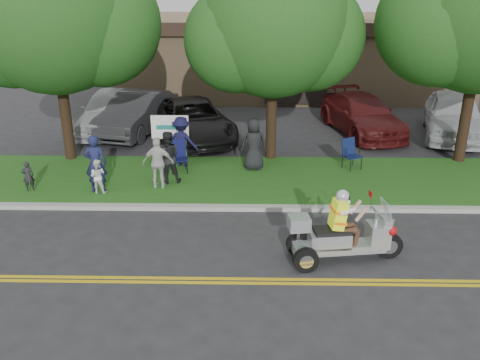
{
  "coord_description": "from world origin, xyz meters",
  "views": [
    {
      "loc": [
        -0.25,
        -9.7,
        6.02
      ],
      "look_at": [
        -0.48,
        2.0,
        1.31
      ],
      "focal_mm": 38.0,
      "sensor_mm": 36.0,
      "label": 1
    }
  ],
  "objects_px": {
    "spectator_adult_mid": "(167,157)",
    "parked_car_mid": "(192,120)",
    "spectator_adult_right": "(158,163)",
    "parked_car_left": "(137,113)",
    "lawn_chair_a": "(178,154)",
    "parked_car_far_right": "(453,115)",
    "parked_car_right": "(362,115)",
    "lawn_chair_b": "(350,152)",
    "trike_scooter": "(341,237)",
    "parked_car_far_left": "(110,110)",
    "spectator_adult_left": "(96,164)"
  },
  "relations": [
    {
      "from": "lawn_chair_a",
      "to": "parked_car_right",
      "type": "bearing_deg",
      "value": 20.81
    },
    {
      "from": "spectator_adult_mid",
      "to": "parked_car_left",
      "type": "xyz_separation_m",
      "value": [
        -2.11,
        5.67,
        -0.09
      ]
    },
    {
      "from": "parked_car_right",
      "to": "parked_car_far_left",
      "type": "bearing_deg",
      "value": 166.17
    },
    {
      "from": "parked_car_right",
      "to": "parked_car_far_right",
      "type": "relative_size",
      "value": 0.99
    },
    {
      "from": "trike_scooter",
      "to": "parked_car_left",
      "type": "relative_size",
      "value": 0.54
    },
    {
      "from": "parked_car_far_right",
      "to": "parked_car_right",
      "type": "bearing_deg",
      "value": -172.1
    },
    {
      "from": "spectator_adult_left",
      "to": "parked_car_far_left",
      "type": "height_order",
      "value": "spectator_adult_left"
    },
    {
      "from": "parked_car_far_right",
      "to": "parked_car_left",
      "type": "bearing_deg",
      "value": -165.49
    },
    {
      "from": "parked_car_far_left",
      "to": "parked_car_far_right",
      "type": "xyz_separation_m",
      "value": [
        13.88,
        -0.56,
        0.03
      ]
    },
    {
      "from": "spectator_adult_left",
      "to": "parked_car_left",
      "type": "bearing_deg",
      "value": -92.44
    },
    {
      "from": "lawn_chair_b",
      "to": "parked_car_mid",
      "type": "relative_size",
      "value": 0.18
    },
    {
      "from": "trike_scooter",
      "to": "spectator_adult_left",
      "type": "xyz_separation_m",
      "value": [
        -6.51,
        3.64,
        0.36
      ]
    },
    {
      "from": "trike_scooter",
      "to": "spectator_adult_left",
      "type": "distance_m",
      "value": 7.47
    },
    {
      "from": "trike_scooter",
      "to": "lawn_chair_b",
      "type": "xyz_separation_m",
      "value": [
        1.27,
        5.81,
        0.05
      ]
    },
    {
      "from": "spectator_adult_right",
      "to": "parked_car_far_right",
      "type": "bearing_deg",
      "value": -152.56
    },
    {
      "from": "spectator_adult_right",
      "to": "parked_car_left",
      "type": "height_order",
      "value": "spectator_adult_right"
    },
    {
      "from": "spectator_adult_mid",
      "to": "parked_car_right",
      "type": "distance_m",
      "value": 9.19
    },
    {
      "from": "spectator_adult_right",
      "to": "parked_car_mid",
      "type": "height_order",
      "value": "spectator_adult_right"
    },
    {
      "from": "lawn_chair_b",
      "to": "parked_car_far_left",
      "type": "xyz_separation_m",
      "value": [
        -9.08,
        4.53,
        0.2
      ]
    },
    {
      "from": "trike_scooter",
      "to": "parked_car_far_left",
      "type": "distance_m",
      "value": 12.96
    },
    {
      "from": "parked_car_right",
      "to": "spectator_adult_right",
      "type": "bearing_deg",
      "value": -152.77
    },
    {
      "from": "spectator_adult_left",
      "to": "parked_car_left",
      "type": "height_order",
      "value": "spectator_adult_left"
    },
    {
      "from": "lawn_chair_b",
      "to": "parked_car_left",
      "type": "xyz_separation_m",
      "value": [
        -7.93,
        4.28,
        0.16
      ]
    },
    {
      "from": "lawn_chair_b",
      "to": "parked_car_mid",
      "type": "distance_m",
      "value": 6.56
    },
    {
      "from": "lawn_chair_a",
      "to": "lawn_chair_b",
      "type": "relative_size",
      "value": 1.04
    },
    {
      "from": "spectator_adult_right",
      "to": "parked_car_mid",
      "type": "distance_m",
      "value": 5.27
    },
    {
      "from": "spectator_adult_mid",
      "to": "spectator_adult_right",
      "type": "xyz_separation_m",
      "value": [
        -0.21,
        -0.42,
        -0.03
      ]
    },
    {
      "from": "spectator_adult_mid",
      "to": "parked_car_right",
      "type": "relative_size",
      "value": 0.31
    },
    {
      "from": "lawn_chair_b",
      "to": "spectator_adult_mid",
      "type": "height_order",
      "value": "spectator_adult_mid"
    },
    {
      "from": "parked_car_far_left",
      "to": "spectator_adult_right",
      "type": "bearing_deg",
      "value": -66.18
    },
    {
      "from": "parked_car_left",
      "to": "trike_scooter",
      "type": "bearing_deg",
      "value": -43.02
    },
    {
      "from": "spectator_adult_left",
      "to": "parked_car_right",
      "type": "relative_size",
      "value": 0.33
    },
    {
      "from": "parked_car_left",
      "to": "parked_car_far_right",
      "type": "relative_size",
      "value": 0.95
    },
    {
      "from": "trike_scooter",
      "to": "parked_car_right",
      "type": "xyz_separation_m",
      "value": [
        2.54,
        10.27,
        0.15
      ]
    },
    {
      "from": "spectator_adult_mid",
      "to": "parked_car_far_left",
      "type": "height_order",
      "value": "parked_car_far_left"
    },
    {
      "from": "spectator_adult_right",
      "to": "parked_car_right",
      "type": "relative_size",
      "value": 0.3
    },
    {
      "from": "trike_scooter",
      "to": "spectator_adult_mid",
      "type": "relative_size",
      "value": 1.66
    },
    {
      "from": "lawn_chair_a",
      "to": "spectator_adult_right",
      "type": "distance_m",
      "value": 1.46
    },
    {
      "from": "lawn_chair_a",
      "to": "spectator_adult_right",
      "type": "height_order",
      "value": "spectator_adult_right"
    },
    {
      "from": "lawn_chair_a",
      "to": "parked_car_right",
      "type": "distance_m",
      "value": 8.45
    },
    {
      "from": "spectator_adult_mid",
      "to": "parked_car_mid",
      "type": "relative_size",
      "value": 0.29
    },
    {
      "from": "spectator_adult_right",
      "to": "parked_car_right",
      "type": "xyz_separation_m",
      "value": [
        7.29,
        6.27,
        -0.13
      ]
    },
    {
      "from": "lawn_chair_b",
      "to": "spectator_adult_left",
      "type": "relative_size",
      "value": 0.57
    },
    {
      "from": "trike_scooter",
      "to": "parked_car_far_right",
      "type": "distance_m",
      "value": 11.51
    },
    {
      "from": "lawn_chair_a",
      "to": "parked_car_far_right",
      "type": "relative_size",
      "value": 0.2
    },
    {
      "from": "parked_car_left",
      "to": "spectator_adult_right",
      "type": "bearing_deg",
      "value": -59.05
    },
    {
      "from": "lawn_chair_b",
      "to": "parked_car_left",
      "type": "distance_m",
      "value": 9.01
    },
    {
      "from": "trike_scooter",
      "to": "parked_car_mid",
      "type": "relative_size",
      "value": 0.48
    },
    {
      "from": "lawn_chair_a",
      "to": "spectator_adult_mid",
      "type": "distance_m",
      "value": 1.02
    },
    {
      "from": "trike_scooter",
      "to": "spectator_adult_mid",
      "type": "distance_m",
      "value": 6.35
    }
  ]
}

